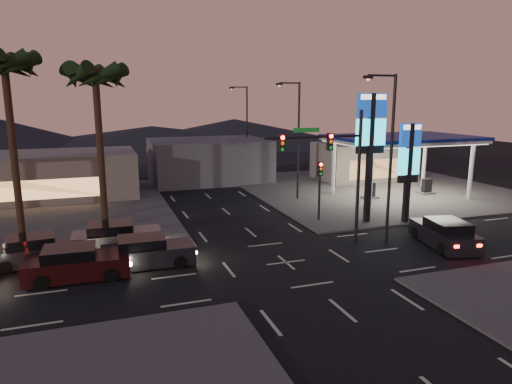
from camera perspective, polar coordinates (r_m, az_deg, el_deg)
name	(u,v)px	position (r m, az deg, el deg)	size (l,w,h in m)	color
ground	(286,262)	(24.83, 3.77, -8.78)	(140.00, 140.00, 0.00)	black
corner_lot_ne	(373,188)	(45.89, 14.44, 0.44)	(24.00, 24.00, 0.12)	#47443F
corner_lot_nw	(5,215)	(38.96, -28.83, -2.59)	(24.00, 24.00, 0.12)	#47443F
gas_station	(402,140)	(41.98, 17.80, 6.18)	(12.20, 8.20, 5.47)	silver
convenience_store	(364,161)	(50.79, 13.32, 3.76)	(10.00, 6.00, 4.00)	#726B5B
pylon_sign_tall	(371,132)	(32.26, 14.15, 7.26)	(2.20, 0.35, 9.00)	black
pylon_sign_short	(409,158)	(33.07, 18.58, 4.08)	(1.60, 0.35, 7.00)	black
traffic_signal_mast	(333,158)	(26.94, 9.65, 4.17)	(6.10, 0.39, 8.00)	black
pedestal_signal	(320,181)	(32.45, 7.98, 1.34)	(0.32, 0.39, 4.30)	black
streetlight_near	(388,150)	(27.66, 16.22, 5.08)	(2.14, 0.25, 10.00)	black
streetlight_mid	(296,134)	(38.94, 5.06, 7.24)	(2.14, 0.25, 10.00)	black
streetlight_far	(245,125)	(52.00, -1.35, 8.36)	(2.14, 0.25, 10.00)	black
palm_a	(96,86)	(30.91, -19.38, 12.42)	(4.41, 4.41, 10.86)	black
palm_b	(5,75)	(31.30, -28.85, 12.64)	(4.41, 4.41, 11.46)	black
building_far_west	(41,176)	(44.16, -25.30, 1.83)	(16.00, 8.00, 4.00)	#726B5B
building_far_mid	(209,160)	(49.12, -5.95, 3.99)	(12.00, 9.00, 4.40)	#4C4C51
hill_right	(234,133)	(85.13, -2.73, 7.42)	(50.00, 50.00, 5.00)	black
hill_center	(152,138)	(82.18, -12.87, 6.65)	(60.00, 60.00, 4.00)	black
car_lane_a_front	(147,252)	(24.76, -13.49, -7.34)	(4.89, 2.13, 1.58)	black
car_lane_a_mid	(76,264)	(24.09, -21.58, -8.33)	(5.05, 2.25, 1.62)	black
car_lane_b_front	(116,238)	(27.61, -17.11, -5.48)	(5.17, 2.34, 1.66)	slate
car_lane_b_mid	(37,251)	(26.93, -25.73, -6.65)	(4.97, 2.37, 1.58)	black
suv_station	(445,234)	(29.39, 22.52, -4.85)	(3.00, 5.20, 1.64)	black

